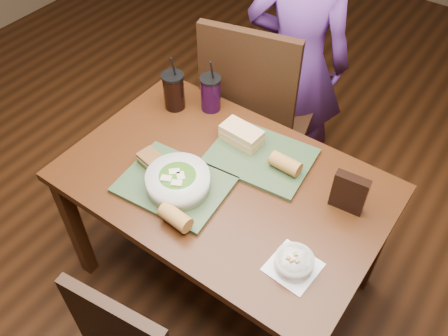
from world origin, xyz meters
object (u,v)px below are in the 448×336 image
(cup_berry, at_px, (211,93))
(salad_bowl, at_px, (178,181))
(baguette_near, at_px, (175,217))
(cup_cola, at_px, (174,91))
(chip_bag, at_px, (349,193))
(soup_bowl, at_px, (294,263))
(chair_far, at_px, (258,107))
(diner, at_px, (296,63))
(baguette_far, at_px, (285,164))
(tray_near, at_px, (174,185))
(sandwich_far, at_px, (242,135))
(tray_far, at_px, (261,157))
(sandwich_near, at_px, (152,161))
(dining_table, at_px, (224,194))

(cup_berry, bearing_deg, salad_bowl, -67.38)
(baguette_near, relative_size, cup_cola, 0.45)
(salad_bowl, bearing_deg, chip_bag, 28.35)
(soup_bowl, bearing_deg, chip_bag, 85.18)
(chair_far, bearing_deg, diner, 78.42)
(baguette_far, bearing_deg, tray_near, -134.65)
(soup_bowl, distance_m, sandwich_far, 0.64)
(cup_berry, bearing_deg, chip_bag, -12.63)
(tray_far, xyz_separation_m, soup_bowl, (0.38, -0.38, 0.02))
(chair_far, bearing_deg, sandwich_far, -68.34)
(tray_far, bearing_deg, sandwich_near, -137.28)
(sandwich_near, distance_m, chip_bag, 0.79)
(sandwich_far, bearing_deg, dining_table, -74.02)
(tray_near, relative_size, soup_bowl, 2.38)
(baguette_near, bearing_deg, tray_near, 131.65)
(cup_cola, bearing_deg, baguette_near, -50.02)
(sandwich_far, xyz_separation_m, cup_cola, (-0.40, 0.03, 0.04))
(sandwich_near, bearing_deg, salad_bowl, -11.09)
(diner, height_order, tray_far, diner)
(diner, height_order, sandwich_near, diner)
(soup_bowl, distance_m, chip_bag, 0.35)
(tray_near, relative_size, chip_bag, 2.47)
(chip_bag, bearing_deg, diner, 125.25)
(sandwich_far, relative_size, cup_cola, 0.65)
(sandwich_near, bearing_deg, baguette_far, 33.08)
(cup_berry, bearing_deg, sandwich_far, -24.94)
(tray_near, distance_m, sandwich_far, 0.37)
(chair_far, height_order, sandwich_near, chair_far)
(sandwich_near, height_order, cup_berry, cup_berry)
(diner, height_order, cup_berry, diner)
(dining_table, distance_m, chair_far, 0.65)
(dining_table, bearing_deg, salad_bowl, -126.43)
(tray_far, height_order, sandwich_near, sandwich_near)
(baguette_near, bearing_deg, tray_far, 82.14)
(diner, xyz_separation_m, salad_bowl, (0.05, -1.03, 0.05))
(diner, relative_size, salad_bowl, 6.05)
(cup_cola, xyz_separation_m, chip_bag, (0.92, -0.09, -0.01))
(salad_bowl, bearing_deg, soup_bowl, -4.14)
(soup_bowl, bearing_deg, cup_berry, 144.97)
(sandwich_near, bearing_deg, cup_cola, 116.29)
(dining_table, bearing_deg, cup_cola, 152.04)
(soup_bowl, relative_size, cup_berry, 0.66)
(salad_bowl, height_order, soup_bowl, salad_bowl)
(cup_cola, relative_size, chip_bag, 1.65)
(tray_near, height_order, chip_bag, chip_bag)
(sandwich_far, height_order, chip_bag, chip_bag)
(dining_table, relative_size, sandwich_near, 10.71)
(diner, bearing_deg, dining_table, 82.47)
(chair_far, bearing_deg, soup_bowl, -50.90)
(baguette_far, bearing_deg, sandwich_far, 171.50)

